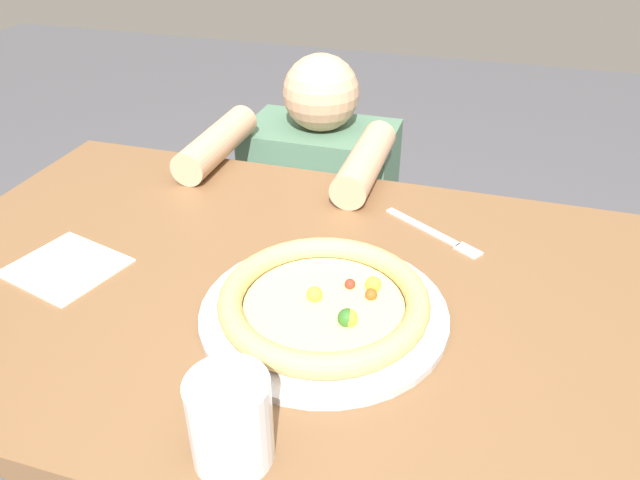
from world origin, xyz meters
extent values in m
cube|color=brown|center=(0.00, 0.00, 0.73)|extent=(1.21, 0.77, 0.04)
cylinder|color=brown|center=(-0.53, 0.31, 0.35)|extent=(0.07, 0.07, 0.71)
cylinder|color=brown|center=(0.53, 0.31, 0.35)|extent=(0.07, 0.07, 0.71)
cylinder|color=#B7B7BC|center=(0.09, -0.05, 0.76)|extent=(0.35, 0.35, 0.01)
cylinder|color=#E5CC7F|center=(0.09, -0.05, 0.77)|extent=(0.23, 0.23, 0.01)
torus|color=tan|center=(0.09, -0.05, 0.78)|extent=(0.30, 0.30, 0.03)
sphere|color=maroon|center=(0.11, -0.01, 0.78)|extent=(0.02, 0.02, 0.02)
sphere|color=gold|center=(0.13, -0.08, 0.78)|extent=(0.03, 0.03, 0.03)
sphere|color=gold|center=(0.07, -0.05, 0.78)|extent=(0.02, 0.02, 0.02)
sphere|color=gold|center=(0.15, 0.00, 0.78)|extent=(0.02, 0.02, 0.02)
sphere|color=#BF4C19|center=(0.15, -0.02, 0.78)|extent=(0.02, 0.02, 0.02)
sphere|color=#2D6623|center=(0.13, -0.08, 0.78)|extent=(0.03, 0.03, 0.03)
cylinder|color=silver|center=(0.06, -0.31, 0.80)|extent=(0.09, 0.09, 0.11)
cube|color=white|center=(0.07, -0.32, 0.83)|extent=(0.04, 0.04, 0.03)
cube|color=white|center=(0.07, -0.29, 0.83)|extent=(0.04, 0.04, 0.03)
cube|color=white|center=(-0.34, -0.06, 0.75)|extent=(0.19, 0.18, 0.00)
cube|color=silver|center=(0.19, 0.23, 0.75)|extent=(0.14, 0.10, 0.00)
cube|color=silver|center=(0.27, 0.17, 0.75)|extent=(0.05, 0.04, 0.00)
cylinder|color=#333847|center=(-0.12, 0.62, 0.23)|extent=(0.29, 0.29, 0.45)
cube|color=#4C7259|center=(-0.12, 0.62, 0.60)|extent=(0.36, 0.22, 0.30)
sphere|color=tan|center=(-0.12, 0.62, 0.84)|extent=(0.18, 0.18, 0.18)
cylinder|color=tan|center=(-0.28, 0.39, 0.79)|extent=(0.07, 0.28, 0.07)
cylinder|color=tan|center=(0.04, 0.39, 0.79)|extent=(0.07, 0.28, 0.07)
camera|label=1|loc=(0.28, -0.69, 1.30)|focal=33.92mm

